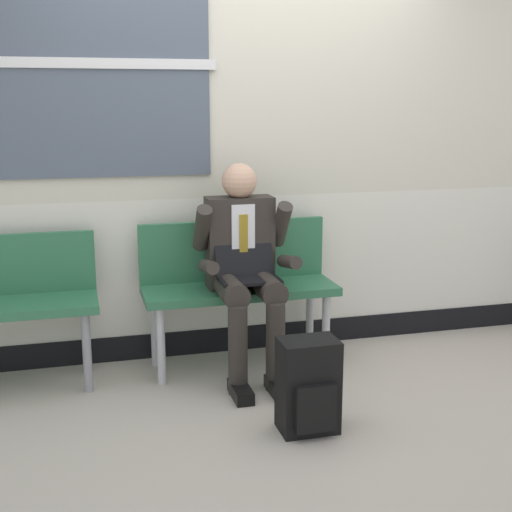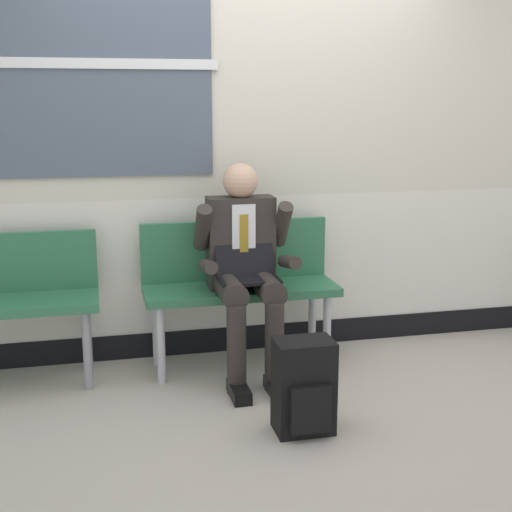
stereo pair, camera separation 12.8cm
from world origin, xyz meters
The scene contains 5 objects.
ground_plane centered at (0.00, 0.00, 0.00)m, with size 18.00×18.00×0.00m, color #B2A899.
station_wall centered at (-0.01, 0.70, 1.38)m, with size 6.66×0.17×2.76m.
bench_with_person centered at (-0.10, 0.42, 0.55)m, with size 1.18×0.42×0.90m.
person_seated centered at (-0.10, 0.22, 0.69)m, with size 0.57×0.70×1.27m.
backpack centered at (0.03, -0.58, 0.24)m, with size 0.29×0.24×0.48m.
Camera 1 is at (-1.06, -3.64, 1.64)m, focal length 48.74 mm.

